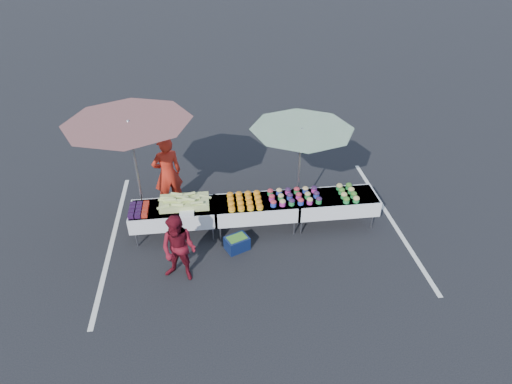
{
  "coord_description": "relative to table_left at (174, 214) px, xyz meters",
  "views": [
    {
      "loc": [
        -0.93,
        -7.65,
        6.08
      ],
      "look_at": [
        0.0,
        0.0,
        1.0
      ],
      "focal_mm": 30.0,
      "sensor_mm": 36.0,
      "label": 1
    }
  ],
  "objects": [
    {
      "name": "ground",
      "position": [
        1.8,
        0.0,
        -0.58
      ],
      "size": [
        80.0,
        80.0,
        0.0
      ],
      "primitive_type": "plane",
      "color": "black"
    },
    {
      "name": "stripe_right",
      "position": [
        5.0,
        0.0,
        -0.58
      ],
      "size": [
        0.1,
        5.0,
        0.0
      ],
      "primitive_type": "cube",
      "color": "silver",
      "rests_on": "ground"
    },
    {
      "name": "corn_pile",
      "position": [
        0.24,
        0.04,
        0.26
      ],
      "size": [
        1.16,
        0.57,
        0.26
      ],
      "color": "#B3C364",
      "rests_on": "table_left"
    },
    {
      "name": "plastic_bags",
      "position": [
        0.3,
        -0.3,
        0.19
      ],
      "size": [
        0.3,
        0.25,
        0.05
      ],
      "primitive_type": "cube",
      "color": "white",
      "rests_on": "table_left"
    },
    {
      "name": "vendor",
      "position": [
        -0.15,
        1.14,
        0.36
      ],
      "size": [
        0.8,
        0.66,
        1.88
      ],
      "primitive_type": "imported",
      "rotation": [
        0.0,
        0.0,
        3.49
      ],
      "color": "red",
      "rests_on": "ground"
    },
    {
      "name": "bean_baskets",
      "position": [
        3.86,
        -0.01,
        0.24
      ],
      "size": [
        0.36,
        0.68,
        0.15
      ],
      "color": "#21863C",
      "rests_on": "table_right"
    },
    {
      "name": "customer",
      "position": [
        0.16,
        -1.36,
        0.15
      ],
      "size": [
        0.87,
        0.78,
        1.47
      ],
      "primitive_type": "imported",
      "rotation": [
        0.0,
        0.0,
        -0.38
      ],
      "color": "maroon",
      "rests_on": "ground"
    },
    {
      "name": "berry_punnets",
      "position": [
        -0.71,
        -0.06,
        0.21
      ],
      "size": [
        0.4,
        0.54,
        0.08
      ],
      "color": "black",
      "rests_on": "table_left"
    },
    {
      "name": "carrot_bowls",
      "position": [
        1.55,
        -0.01,
        0.22
      ],
      "size": [
        0.75,
        0.69,
        0.11
      ],
      "color": "yellow",
      "rests_on": "table_center"
    },
    {
      "name": "storage_bin",
      "position": [
        1.31,
        -0.65,
        -0.42
      ],
      "size": [
        0.58,
        0.51,
        0.31
      ],
      "rotation": [
        0.0,
        0.0,
        0.42
      ],
      "color": "#0C1A40",
      "rests_on": "ground"
    },
    {
      "name": "table_center",
      "position": [
        1.8,
        0.0,
        0.0
      ],
      "size": [
        1.86,
        0.81,
        0.75
      ],
      "color": "white",
      "rests_on": "ground"
    },
    {
      "name": "potato_cups",
      "position": [
        2.65,
        0.0,
        0.25
      ],
      "size": [
        1.14,
        0.58,
        0.16
      ],
      "color": "#243BAB",
      "rests_on": "table_right"
    },
    {
      "name": "umbrella_left",
      "position": [
        -0.7,
        0.4,
        1.81
      ],
      "size": [
        2.76,
        2.76,
        2.64
      ],
      "rotation": [
        0.0,
        0.0,
        0.07
      ],
      "color": "black",
      "rests_on": "ground"
    },
    {
      "name": "table_left",
      "position": [
        0.0,
        0.0,
        0.0
      ],
      "size": [
        1.86,
        0.81,
        0.75
      ],
      "color": "white",
      "rests_on": "ground"
    },
    {
      "name": "table_right",
      "position": [
        3.6,
        0.0,
        0.0
      ],
      "size": [
        1.86,
        0.81,
        0.75
      ],
      "color": "white",
      "rests_on": "ground"
    },
    {
      "name": "stripe_left",
      "position": [
        -1.4,
        0.0,
        -0.58
      ],
      "size": [
        0.1,
        5.0,
        0.0
      ],
      "primitive_type": "cube",
      "color": "silver",
      "rests_on": "ground"
    },
    {
      "name": "umbrella_right",
      "position": [
        2.82,
        0.4,
        1.48
      ],
      "size": [
        2.44,
        2.44,
        2.28
      ],
      "rotation": [
        0.0,
        0.0,
        -0.1
      ],
      "color": "black",
      "rests_on": "ground"
    }
  ]
}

